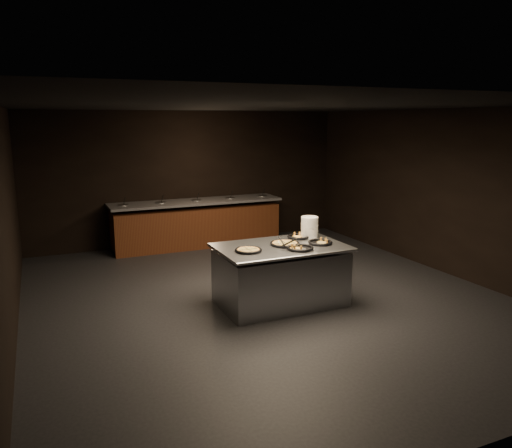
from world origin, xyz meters
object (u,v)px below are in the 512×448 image
object	(u,v)px
serving_counter	(280,276)
pan_cheese_whole	(285,244)
pan_veggie_whole	(248,250)
plate_stack	(309,227)

from	to	relation	value
serving_counter	pan_cheese_whole	xyz separation A→B (m)	(0.07, 0.01, 0.49)
pan_veggie_whole	plate_stack	bearing A→B (deg)	19.40
plate_stack	pan_veggie_whole	distance (m)	1.31
plate_stack	pan_cheese_whole	world-z (taller)	plate_stack
serving_counter	pan_cheese_whole	world-z (taller)	pan_cheese_whole
plate_stack	pan_cheese_whole	distance (m)	0.68
plate_stack	pan_cheese_whole	xyz separation A→B (m)	(-0.59, -0.31, -0.14)
serving_counter	pan_veggie_whole	xyz separation A→B (m)	(-0.56, -0.11, 0.49)
plate_stack	pan_veggie_whole	xyz separation A→B (m)	(-1.23, -0.43, -0.14)
pan_veggie_whole	pan_cheese_whole	bearing A→B (deg)	11.27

